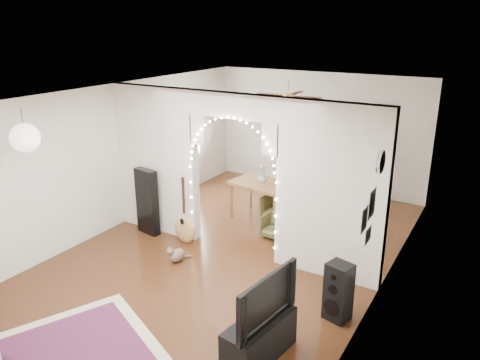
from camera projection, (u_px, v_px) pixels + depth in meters
The scene contains 24 objects.
floor at pixel (235, 249), 8.14m from camera, with size 7.50×7.50×0.00m, color black.
ceiling at pixel (235, 93), 7.28m from camera, with size 5.00×7.50×0.02m, color white.
wall_back at pixel (318, 131), 10.78m from camera, with size 5.00×0.02×2.70m, color silver.
wall_front at pixel (41, 276), 4.65m from camera, with size 5.00×0.02×2.70m, color silver.
wall_left at pixel (123, 155), 8.91m from camera, with size 0.02×7.50×2.70m, color silver.
wall_right at pixel (389, 203), 6.52m from camera, with size 0.02×7.50×2.70m, color silver.
divider_wall at pixel (235, 171), 7.69m from camera, with size 5.00×0.20×2.70m.
fairy_lights at pixel (231, 165), 7.54m from camera, with size 1.64×0.04×1.60m, color #FFEABF, non-canonical shape.
window at pixel (181, 129), 10.32m from camera, with size 0.04×1.20×1.40m, color white.
wall_clock at pixel (381, 162), 5.79m from camera, with size 0.31×0.31×0.03m, color white.
picture_frames at pixel (368, 218), 5.66m from camera, with size 0.02×0.50×0.70m, color white, non-canonical shape.
paper_lantern at pixel (25, 138), 6.37m from camera, with size 0.40×0.40×0.40m, color white.
ceiling_fan at pixel (288, 96), 9.01m from camera, with size 1.10×1.10×0.30m, color gold, non-canonical shape.
guitar_case at pixel (147, 202), 8.57m from camera, with size 0.47×0.16×1.24m, color black.
acoustic_guitar at pixel (184, 219), 8.22m from camera, with size 0.44×0.30×1.04m.
tabby_cat at pixel (176, 255), 7.67m from camera, with size 0.30×0.45×0.30m.
floor_speaker at pixel (338, 292), 6.11m from camera, with size 0.37×0.35×0.81m.
media_console at pixel (259, 339), 5.44m from camera, with size 0.40×1.00×0.50m, color black.
tv at pixel (260, 297), 5.26m from camera, with size 1.07×0.14×0.62m, color black.
bookcase at pixel (341, 165), 10.46m from camera, with size 1.38×0.35×1.42m, color #C0AE8B.
dining_table at pixel (262, 186), 9.19m from camera, with size 1.30×0.97×0.76m.
flower_vase at pixel (262, 178), 9.14m from camera, with size 0.18×0.18×0.19m, color silver.
dining_chair_left at pixel (280, 209), 9.15m from camera, with size 0.59×0.61×0.55m, color brown.
dining_chair_right at pixel (276, 226), 8.53m from camera, with size 0.46×0.47×0.43m, color brown.
Camera 1 is at (3.77, -6.28, 3.75)m, focal length 35.00 mm.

